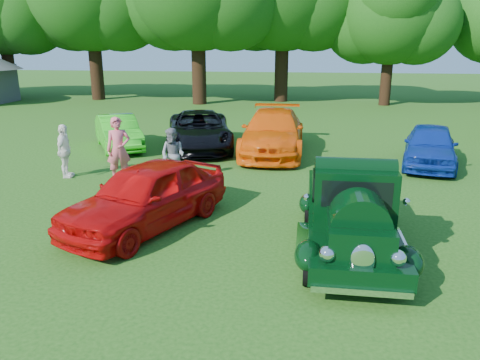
# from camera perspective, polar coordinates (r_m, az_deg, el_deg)

# --- Properties ---
(ground) EXTENTS (120.00, 120.00, 0.00)m
(ground) POSITION_cam_1_polar(r_m,az_deg,el_deg) (9.88, 2.60, -7.92)
(ground) COLOR #1C4A11
(ground) RESTS_ON ground
(hero_pickup) EXTENTS (2.15, 4.62, 1.81)m
(hero_pickup) POSITION_cam_1_polar(r_m,az_deg,el_deg) (9.62, 13.37, -4.02)
(hero_pickup) COLOR black
(hero_pickup) RESTS_ON ground
(red_convertible) EXTENTS (3.39, 4.75, 1.50)m
(red_convertible) POSITION_cam_1_polar(r_m,az_deg,el_deg) (10.78, -11.37, -1.84)
(red_convertible) COLOR #B80707
(red_convertible) RESTS_ON ground
(back_car_lime) EXTENTS (3.22, 4.11, 1.31)m
(back_car_lime) POSITION_cam_1_polar(r_m,az_deg,el_deg) (19.25, -14.62, 5.66)
(back_car_lime) COLOR green
(back_car_lime) RESTS_ON ground
(back_car_black) EXTENTS (3.66, 5.72, 1.47)m
(back_car_black) POSITION_cam_1_polar(r_m,az_deg,el_deg) (18.67, -5.00, 6.05)
(back_car_black) COLOR black
(back_car_black) RESTS_ON ground
(back_car_orange) EXTENTS (2.31, 5.58, 1.61)m
(back_car_orange) POSITION_cam_1_polar(r_m,az_deg,el_deg) (17.85, 4.04, 5.84)
(back_car_orange) COLOR #F55B08
(back_car_orange) RESTS_ON ground
(back_car_blue) EXTENTS (2.54, 4.40, 1.41)m
(back_car_blue) POSITION_cam_1_polar(r_m,az_deg,el_deg) (17.20, 22.17, 3.91)
(back_car_blue) COLOR navy
(back_car_blue) RESTS_ON ground
(spectator_pink) EXTENTS (0.85, 0.73, 1.96)m
(spectator_pink) POSITION_cam_1_polar(r_m,az_deg,el_deg) (14.57, -14.58, 3.64)
(spectator_pink) COLOR #DE5B6B
(spectator_pink) RESTS_ON ground
(spectator_grey) EXTENTS (0.95, 0.83, 1.63)m
(spectator_grey) POSITION_cam_1_polar(r_m,az_deg,el_deg) (14.21, -8.18, 3.01)
(spectator_grey) COLOR slate
(spectator_grey) RESTS_ON ground
(spectator_white) EXTENTS (0.57, 1.03, 1.67)m
(spectator_white) POSITION_cam_1_polar(r_m,az_deg,el_deg) (15.49, -20.61, 3.31)
(spectator_white) COLOR white
(spectator_white) RESTS_ON ground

